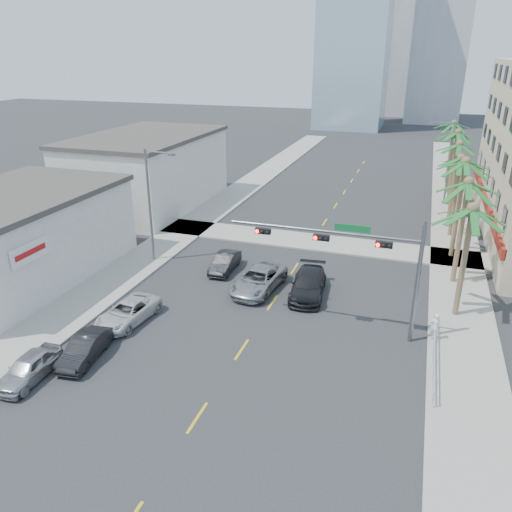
{
  "coord_description": "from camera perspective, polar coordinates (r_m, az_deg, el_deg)",
  "views": [
    {
      "loc": [
        8.45,
        -18.65,
        15.73
      ],
      "look_at": [
        -0.97,
        9.45,
        3.5
      ],
      "focal_mm": 35.0,
      "sensor_mm": 36.0,
      "label": 1
    }
  ],
  "objects": [
    {
      "name": "car_lane_left",
      "position": [
        38.36,
        -3.57,
        -0.73
      ],
      "size": [
        1.6,
        4.15,
        1.35
      ],
      "primitive_type": "imported",
      "rotation": [
        0.0,
        0.0,
        0.04
      ],
      "color": "black",
      "rests_on": "ground"
    },
    {
      "name": "traffic_signal_mast",
      "position": [
        28.78,
        11.89,
        0.17
      ],
      "size": [
        11.12,
        0.54,
        7.2
      ],
      "color": "slate",
      "rests_on": "ground"
    },
    {
      "name": "building_left_near",
      "position": [
        40.32,
        -25.83,
        1.71
      ],
      "size": [
        10.0,
        16.0,
        6.0
      ],
      "primitive_type": "cube",
      "color": "beige",
      "rests_on": "ground"
    },
    {
      "name": "palm_tree_5",
      "position": [
        57.29,
        22.08,
        12.87
      ],
      "size": [
        4.8,
        4.8,
        8.52
      ],
      "color": "brown",
      "rests_on": "ground"
    },
    {
      "name": "palm_tree_0",
      "position": [
        32.0,
        23.53,
        4.86
      ],
      "size": [
        4.8,
        4.8,
        7.8
      ],
      "color": "brown",
      "rests_on": "ground"
    },
    {
      "name": "pedestrian",
      "position": [
        30.87,
        19.78,
        -7.59
      ],
      "size": [
        0.66,
        0.5,
        1.65
      ],
      "primitive_type": "imported",
      "rotation": [
        0.0,
        0.0,
        3.32
      ],
      "color": "white",
      "rests_on": "sidewalk_right"
    },
    {
      "name": "sidewalk_left",
      "position": [
        46.44,
        -8.81,
        2.45
      ],
      "size": [
        4.0,
        120.0,
        0.15
      ],
      "primitive_type": "cube",
      "color": "gray",
      "rests_on": "ground"
    },
    {
      "name": "palm_tree_3",
      "position": [
        47.15,
        22.4,
        10.2
      ],
      "size": [
        4.8,
        4.8,
        7.8
      ],
      "color": "brown",
      "rests_on": "ground"
    },
    {
      "name": "streetlight_right",
      "position": [
        57.7,
        21.08,
        10.3
      ],
      "size": [
        2.55,
        0.25,
        9.0
      ],
      "color": "slate",
      "rests_on": "ground"
    },
    {
      "name": "car_parked_mid",
      "position": [
        29.21,
        -18.98,
        -9.99
      ],
      "size": [
        1.92,
        4.2,
        1.34
      ],
      "primitive_type": "imported",
      "rotation": [
        0.0,
        0.0,
        0.13
      ],
      "color": "black",
      "rests_on": "ground"
    },
    {
      "name": "sidewalk_right",
      "position": [
        41.85,
        21.97,
        -1.26
      ],
      "size": [
        4.0,
        120.0,
        0.15
      ],
      "primitive_type": "cube",
      "color": "gray",
      "rests_on": "ground"
    },
    {
      "name": "car_parked_near",
      "position": [
        28.64,
        -24.53,
        -11.56
      ],
      "size": [
        1.76,
        4.09,
        1.38
      ],
      "primitive_type": "imported",
      "rotation": [
        0.0,
        0.0,
        0.03
      ],
      "color": "#B7B7BC",
      "rests_on": "ground"
    },
    {
      "name": "sidewalk_cross",
      "position": [
        44.37,
        6.35,
        1.62
      ],
      "size": [
        80.0,
        4.0,
        0.15
      ],
      "primitive_type": "cube",
      "color": "gray",
      "rests_on": "ground"
    },
    {
      "name": "car_lane_right",
      "position": [
        34.63,
        5.98,
        -3.26
      ],
      "size": [
        2.78,
        5.66,
        1.58
      ],
      "primitive_type": "imported",
      "rotation": [
        0.0,
        0.0,
        0.11
      ],
      "color": "black",
      "rests_on": "ground"
    },
    {
      "name": "palm_tree_4",
      "position": [
        52.21,
        22.23,
        11.67
      ],
      "size": [
        4.8,
        4.8,
        8.16
      ],
      "color": "brown",
      "rests_on": "ground"
    },
    {
      "name": "guardrail",
      "position": [
        28.94,
        19.68,
        -10.41
      ],
      "size": [
        0.08,
        8.08,
        1.0
      ],
      "color": "silver",
      "rests_on": "ground"
    },
    {
      "name": "palm_tree_6",
      "position": [
        62.53,
        21.81,
        12.93
      ],
      "size": [
        4.8,
        4.8,
        7.8
      ],
      "color": "brown",
      "rests_on": "ground"
    },
    {
      "name": "palm_tree_7",
      "position": [
        67.63,
        21.72,
        13.86
      ],
      "size": [
        4.8,
        4.8,
        8.16
      ],
      "color": "brown",
      "rests_on": "ground"
    },
    {
      "name": "palm_tree_2",
      "position": [
        41.93,
        22.83,
        9.77
      ],
      "size": [
        4.8,
        4.8,
        8.52
      ],
      "color": "brown",
      "rests_on": "ground"
    },
    {
      "name": "car_lane_center",
      "position": [
        35.16,
        0.29,
        -2.73
      ],
      "size": [
        3.16,
        5.87,
        1.56
      ],
      "primitive_type": "imported",
      "rotation": [
        0.0,
        0.0,
        -0.1
      ],
      "color": "#A5A5AA",
      "rests_on": "ground"
    },
    {
      "name": "tower_far_center",
      "position": [
        144.2,
        15.3,
        23.81
      ],
      "size": [
        16.0,
        16.0,
        42.0
      ],
      "primitive_type": "cube",
      "color": "#ADADB2",
      "rests_on": "ground"
    },
    {
      "name": "palm_tree_1",
      "position": [
        36.93,
        23.14,
        7.64
      ],
      "size": [
        4.8,
        4.8,
        8.16
      ],
      "color": "brown",
      "rests_on": "ground"
    },
    {
      "name": "car_parked_far",
      "position": [
        32.22,
        -14.41,
        -6.23
      ],
      "size": [
        2.71,
        4.98,
        1.32
      ],
      "primitive_type": "imported",
      "rotation": [
        0.0,
        0.0,
        -0.11
      ],
      "color": "silver",
      "rests_on": "ground"
    },
    {
      "name": "tower_far_left",
      "position": [
        115.13,
        11.46,
        26.16
      ],
      "size": [
        14.0,
        14.0,
        48.0
      ],
      "primitive_type": "cube",
      "color": "#99B2C6",
      "rests_on": "ground"
    },
    {
      "name": "streetlight_left",
      "position": [
        39.47,
        -11.86,
        6.26
      ],
      "size": [
        2.55,
        0.25,
        9.0
      ],
      "color": "slate",
      "rests_on": "ground"
    },
    {
      "name": "ground",
      "position": [
        25.82,
        -4.8,
        -15.21
      ],
      "size": [
        260.0,
        260.0,
        0.0
      ],
      "primitive_type": "plane",
      "color": "#262628",
      "rests_on": "ground"
    },
    {
      "name": "building_left_far",
      "position": [
        55.71,
        -12.26,
        9.35
      ],
      "size": [
        11.0,
        18.0,
        7.2
      ],
      "primitive_type": "cube",
      "color": "beige",
      "rests_on": "ground"
    }
  ]
}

